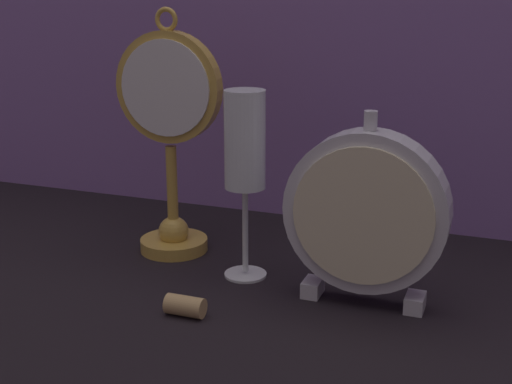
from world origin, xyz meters
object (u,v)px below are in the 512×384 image
champagne_flute (245,152)px  wine_cork (185,306)px  mantel_clock_silver (366,213)px  pocket_watch_on_stand (170,139)px

champagne_flute → wine_cork: 0.19m
mantel_clock_silver → champagne_flute: 0.16m
champagne_flute → wine_cork: size_ratio=5.33×
mantel_clock_silver → champagne_flute: size_ratio=0.95×
mantel_clock_silver → wine_cork: 0.22m
pocket_watch_on_stand → wine_cork: size_ratio=7.40×
champagne_flute → wine_cork: champagne_flute is taller
pocket_watch_on_stand → mantel_clock_silver: size_ratio=1.45×
mantel_clock_silver → champagne_flute: bearing=170.1°
pocket_watch_on_stand → wine_cork: bearing=-59.6°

